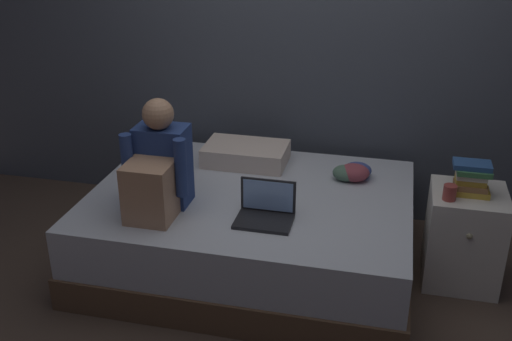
{
  "coord_description": "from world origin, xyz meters",
  "views": [
    {
      "loc": [
        0.61,
        -2.97,
        2.19
      ],
      "look_at": [
        -0.12,
        0.1,
        0.76
      ],
      "focal_mm": 42.7,
      "sensor_mm": 36.0,
      "label": 1
    }
  ],
  "objects_px": {
    "pillow": "(246,154)",
    "mug": "(450,193)",
    "person_sitting": "(158,170)",
    "book_stack": "(472,178)",
    "laptop": "(266,211)",
    "clothes_pile": "(352,172)",
    "nightstand": "(463,237)",
    "bed": "(251,229)"
  },
  "relations": [
    {
      "from": "nightstand",
      "to": "person_sitting",
      "type": "height_order",
      "value": "person_sitting"
    },
    {
      "from": "book_stack",
      "to": "laptop",
      "type": "bearing_deg",
      "value": -159.19
    },
    {
      "from": "clothes_pile",
      "to": "nightstand",
      "type": "bearing_deg",
      "value": -16.89
    },
    {
      "from": "nightstand",
      "to": "laptop",
      "type": "height_order",
      "value": "laptop"
    },
    {
      "from": "person_sitting",
      "to": "clothes_pile",
      "type": "distance_m",
      "value": 1.27
    },
    {
      "from": "nightstand",
      "to": "laptop",
      "type": "bearing_deg",
      "value": -158.95
    },
    {
      "from": "laptop",
      "to": "nightstand",
      "type": "bearing_deg",
      "value": 21.05
    },
    {
      "from": "person_sitting",
      "to": "laptop",
      "type": "distance_m",
      "value": 0.66
    },
    {
      "from": "clothes_pile",
      "to": "bed",
      "type": "bearing_deg",
      "value": -149.49
    },
    {
      "from": "clothes_pile",
      "to": "mug",
      "type": "bearing_deg",
      "value": -30.05
    },
    {
      "from": "person_sitting",
      "to": "bed",
      "type": "bearing_deg",
      "value": 34.1
    },
    {
      "from": "nightstand",
      "to": "clothes_pile",
      "type": "xyz_separation_m",
      "value": [
        -0.71,
        0.22,
        0.26
      ]
    },
    {
      "from": "pillow",
      "to": "mug",
      "type": "xyz_separation_m",
      "value": [
        1.32,
        -0.44,
        0.07
      ]
    },
    {
      "from": "person_sitting",
      "to": "mug",
      "type": "bearing_deg",
      "value": 11.39
    },
    {
      "from": "pillow",
      "to": "nightstand",
      "type": "bearing_deg",
      "value": -12.4
    },
    {
      "from": "pillow",
      "to": "book_stack",
      "type": "distance_m",
      "value": 1.48
    },
    {
      "from": "person_sitting",
      "to": "mug",
      "type": "xyz_separation_m",
      "value": [
        1.64,
        0.33,
        -0.12
      ]
    },
    {
      "from": "person_sitting",
      "to": "book_stack",
      "type": "distance_m",
      "value": 1.82
    },
    {
      "from": "laptop",
      "to": "book_stack",
      "type": "xyz_separation_m",
      "value": [
        1.13,
        0.43,
        0.13
      ]
    },
    {
      "from": "person_sitting",
      "to": "laptop",
      "type": "height_order",
      "value": "person_sitting"
    },
    {
      "from": "pillow",
      "to": "book_stack",
      "type": "bearing_deg",
      "value": -12.79
    },
    {
      "from": "clothes_pile",
      "to": "laptop",
      "type": "bearing_deg",
      "value": -123.25
    },
    {
      "from": "nightstand",
      "to": "mug",
      "type": "xyz_separation_m",
      "value": [
        -0.13,
        -0.12,
        0.34
      ]
    },
    {
      "from": "bed",
      "to": "pillow",
      "type": "distance_m",
      "value": 0.57
    },
    {
      "from": "book_stack",
      "to": "mug",
      "type": "relative_size",
      "value": 2.46
    },
    {
      "from": "book_stack",
      "to": "person_sitting",
      "type": "bearing_deg",
      "value": -165.92
    },
    {
      "from": "nightstand",
      "to": "laptop",
      "type": "xyz_separation_m",
      "value": [
        -1.14,
        -0.44,
        0.27
      ]
    },
    {
      "from": "nightstand",
      "to": "mug",
      "type": "height_order",
      "value": "mug"
    },
    {
      "from": "laptop",
      "to": "pillow",
      "type": "height_order",
      "value": "laptop"
    },
    {
      "from": "bed",
      "to": "person_sitting",
      "type": "xyz_separation_m",
      "value": [
        -0.47,
        -0.32,
        0.51
      ]
    },
    {
      "from": "book_stack",
      "to": "bed",
      "type": "bearing_deg",
      "value": -174.53
    },
    {
      "from": "bed",
      "to": "pillow",
      "type": "relative_size",
      "value": 3.57
    },
    {
      "from": "pillow",
      "to": "mug",
      "type": "distance_m",
      "value": 1.39
    },
    {
      "from": "book_stack",
      "to": "clothes_pile",
      "type": "height_order",
      "value": "book_stack"
    },
    {
      "from": "pillow",
      "to": "mug",
      "type": "bearing_deg",
      "value": -18.41
    },
    {
      "from": "mug",
      "to": "laptop",
      "type": "bearing_deg",
      "value": -162.48
    },
    {
      "from": "nightstand",
      "to": "pillow",
      "type": "height_order",
      "value": "pillow"
    },
    {
      "from": "bed",
      "to": "pillow",
      "type": "bearing_deg",
      "value": 107.91
    },
    {
      "from": "pillow",
      "to": "clothes_pile",
      "type": "distance_m",
      "value": 0.74
    },
    {
      "from": "nightstand",
      "to": "clothes_pile",
      "type": "relative_size",
      "value": 2.43
    },
    {
      "from": "nightstand",
      "to": "book_stack",
      "type": "height_order",
      "value": "book_stack"
    },
    {
      "from": "book_stack",
      "to": "nightstand",
      "type": "bearing_deg",
      "value": 47.24
    }
  ]
}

